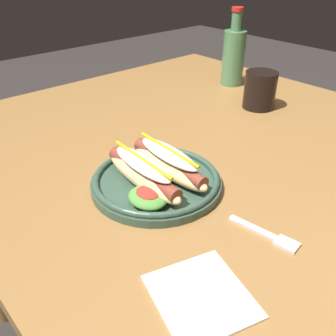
% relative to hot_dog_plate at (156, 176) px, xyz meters
% --- Properties ---
extents(dining_table, '(1.42, 1.09, 0.74)m').
position_rel_hot_dog_plate_xyz_m(dining_table, '(0.05, 0.22, -0.11)').
color(dining_table, olive).
rests_on(dining_table, ground_plane).
extents(hot_dog_plate, '(0.25, 0.25, 0.08)m').
position_rel_hot_dog_plate_xyz_m(hot_dog_plate, '(0.00, 0.00, 0.00)').
color(hot_dog_plate, '#334C3D').
rests_on(hot_dog_plate, dining_table).
extents(fork, '(0.12, 0.04, 0.00)m').
position_rel_hot_dog_plate_xyz_m(fork, '(0.23, 0.05, -0.02)').
color(fork, silver).
rests_on(fork, dining_table).
extents(soda_cup, '(0.09, 0.09, 0.10)m').
position_rel_hot_dog_plate_xyz_m(soda_cup, '(-0.12, 0.48, 0.02)').
color(soda_cup, black).
rests_on(soda_cup, dining_table).
extents(glass_bottle, '(0.07, 0.07, 0.24)m').
position_rel_hot_dog_plate_xyz_m(glass_bottle, '(-0.31, 0.58, 0.07)').
color(glass_bottle, '#4C7F51').
rests_on(glass_bottle, dining_table).
extents(napkin, '(0.16, 0.15, 0.00)m').
position_rel_hot_dog_plate_xyz_m(napkin, '(0.24, -0.12, -0.02)').
color(napkin, white).
rests_on(napkin, dining_table).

